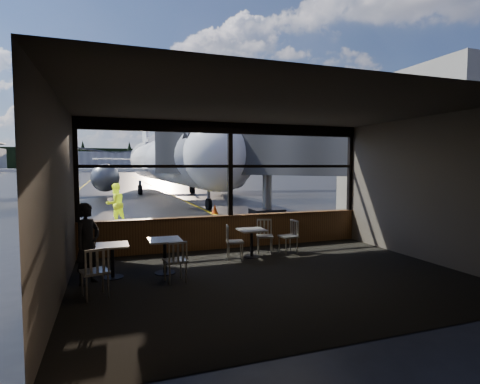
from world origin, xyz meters
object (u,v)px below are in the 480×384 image
cone_wing (62,195)px  cone_nose (215,209)px  passenger (88,244)px  cafe_table_mid (165,256)px  cafe_table_left (113,261)px  ground_crew (115,204)px  cafe_table_near (252,243)px  jet_bridge (269,165)px  airliner (168,130)px  chair_left_s (95,272)px  chair_near_e (288,237)px  chair_mid_s (175,261)px  chair_near_n (265,236)px  chair_near_w (235,242)px

cone_wing → cone_nose: bearing=-55.8°
passenger → cone_nose: size_ratio=3.51×
cafe_table_mid → cafe_table_left: 1.06m
cafe_table_left → ground_crew: size_ratio=0.43×
cone_nose → cafe_table_near: bearing=-99.3°
jet_bridge → cone_wing: bearing=126.3°
cafe_table_left → cone_nose: size_ratio=1.54×
airliner → chair_left_s: bearing=-103.6°
passenger → cone_wing: passenger is taller
airliner → passenger: airliner is taller
jet_bridge → ground_crew: bearing=179.5°
chair_near_e → chair_mid_s: bearing=109.8°
cafe_table_left → cafe_table_mid: bearing=-1.9°
jet_bridge → chair_near_n: bearing=-114.6°
airliner → jet_bridge: airliner is taller
cafe_table_near → chair_left_s: (-3.64, -1.81, 0.10)m
jet_bridge → cafe_table_near: bearing=-117.0°
chair_near_e → cone_wing: chair_near_e is taller
cafe_table_left → cafe_table_near: bearing=11.8°
chair_near_n → passenger: (-4.27, -1.23, 0.35)m
cafe_table_mid → jet_bridge: bearing=52.6°
cafe_table_near → chair_near_n: size_ratio=0.80×
cafe_table_near → cafe_table_left: cafe_table_near is taller
cafe_table_left → cone_wing: bearing=98.7°
chair_near_n → passenger: passenger is taller
chair_left_s → ground_crew: bearing=71.7°
chair_near_w → chair_near_n: 1.01m
cafe_table_left → chair_mid_s: chair_mid_s is taller
chair_near_e → chair_near_w: size_ratio=1.02×
cafe_table_mid → chair_near_e: (3.35, 0.82, 0.07)m
chair_near_n → chair_left_s: bearing=46.0°
cafe_table_mid → passenger: bearing=-171.9°
cafe_table_near → chair_near_e: (1.07, 0.09, 0.08)m
cafe_table_left → passenger: 0.69m
cafe_table_mid → ground_crew: size_ratio=0.46×
chair_near_w → cone_nose: 8.85m
chair_left_s → cafe_table_mid: bearing=23.2°
cafe_table_mid → cone_nose: bearing=68.4°
jet_bridge → chair_near_n: size_ratio=11.97×
ground_crew → cone_nose: size_ratio=3.58×
jet_bridge → cafe_table_near: size_ratio=15.02×
chair_near_n → cone_wing: chair_near_n is taller
cafe_table_near → passenger: 3.94m
airliner → cafe_table_mid: bearing=-100.8°
airliner → chair_near_w: bearing=-96.4°
chair_near_n → chair_near_w: bearing=39.4°
airliner → cafe_table_left: airliner is taller
cone_nose → cone_wing: 14.18m
chair_near_w → passenger: bearing=-63.6°
airliner → cafe_table_near: airliner is taller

